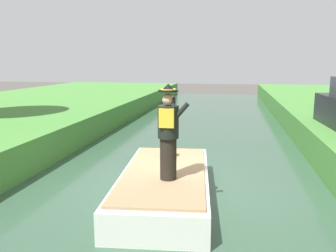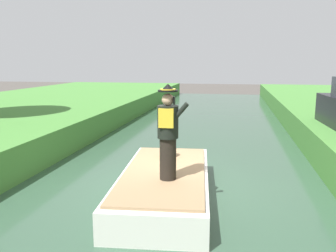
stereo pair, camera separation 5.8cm
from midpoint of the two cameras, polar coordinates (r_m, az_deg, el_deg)
The scene contains 5 objects.
ground_plane at distance 8.31m, azimuth 0.67°, elevation -10.44°, with size 80.00×80.00×0.00m, color #4C4742.
canal_water at distance 8.29m, azimuth 0.67°, elevation -10.12°, with size 7.14×48.00×0.10m, color #33513D.
boat at distance 7.50m, azimuth -0.31°, elevation -9.52°, with size 2.18×4.35×0.61m.
person_pirate at distance 6.65m, azimuth 0.26°, elevation -1.06°, with size 0.61×0.42×1.85m.
parrot_plush at distance 8.39m, azimuth 0.20°, elevation -3.40°, with size 0.36×0.35×0.57m.
Camera 2 is at (1.39, -7.64, 2.97)m, focal length 37.37 mm.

